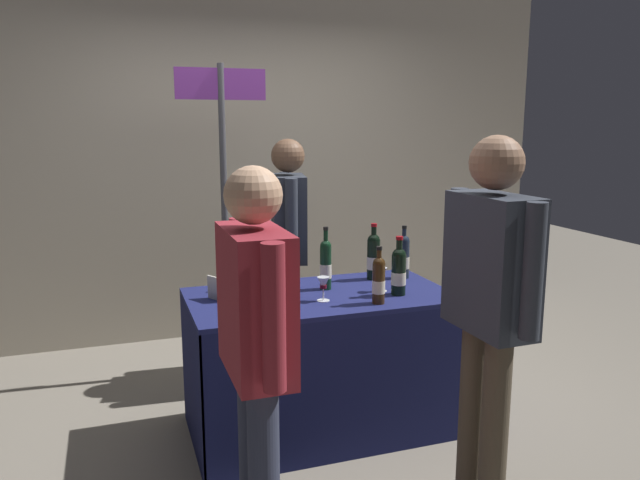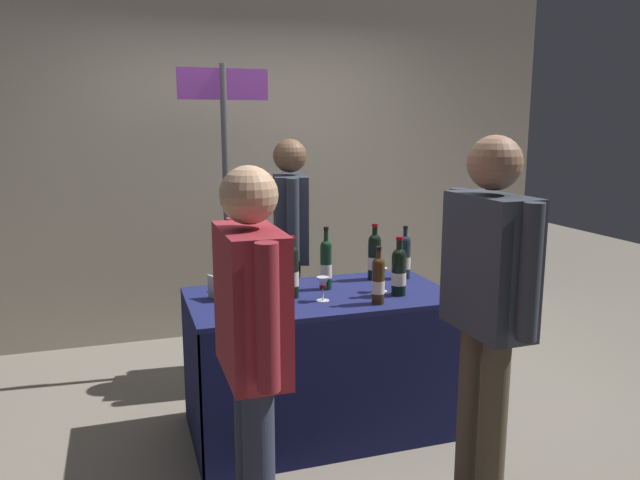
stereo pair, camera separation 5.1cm
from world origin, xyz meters
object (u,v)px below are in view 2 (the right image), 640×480
at_px(booth_signpost, 226,180).
at_px(taster_foreground_right, 252,333).
at_px(featured_wine_bottle, 326,264).
at_px(display_bottle_0, 405,256).
at_px(wine_glass_near_vendor, 382,275).
at_px(wine_glass_mid, 323,284).
at_px(vendor_presenter, 291,237).
at_px(tasting_table, 320,337).
at_px(flower_vase, 262,264).

bearing_deg(booth_signpost, taster_foreground_right, -96.98).
relative_size(featured_wine_bottle, display_bottle_0, 1.11).
distance_m(featured_wine_bottle, wine_glass_near_vendor, 0.32).
height_order(wine_glass_mid, taster_foreground_right, taster_foreground_right).
distance_m(wine_glass_mid, vendor_presenter, 0.95).
bearing_deg(taster_foreground_right, tasting_table, -31.95).
distance_m(vendor_presenter, taster_foreground_right, 1.83).
xyz_separation_m(display_bottle_0, taster_foreground_right, (-1.15, -1.08, 0.01)).
bearing_deg(taster_foreground_right, wine_glass_mid, -34.67).
height_order(taster_foreground_right, booth_signpost, booth_signpost).
relative_size(display_bottle_0, wine_glass_mid, 2.47).
height_order(wine_glass_mid, flower_vase, flower_vase).
distance_m(display_bottle_0, vendor_presenter, 0.83).
distance_m(flower_vase, taster_foreground_right, 1.18).
distance_m(featured_wine_bottle, display_bottle_0, 0.53).
height_order(wine_glass_near_vendor, wine_glass_mid, wine_glass_near_vendor).
xyz_separation_m(wine_glass_mid, booth_signpost, (-0.31, 1.13, 0.45)).
relative_size(wine_glass_mid, booth_signpost, 0.06).
distance_m(tasting_table, vendor_presenter, 0.92).
xyz_separation_m(display_bottle_0, vendor_presenter, (-0.53, 0.64, 0.03)).
relative_size(flower_vase, vendor_presenter, 0.25).
bearing_deg(vendor_presenter, wine_glass_mid, 6.40).
distance_m(tasting_table, featured_wine_bottle, 0.41).
bearing_deg(featured_wine_bottle, flower_vase, 156.23).
relative_size(display_bottle_0, booth_signpost, 0.15).
bearing_deg(featured_wine_bottle, wine_glass_mid, -112.58).
bearing_deg(tasting_table, wine_glass_near_vendor, -9.07).
bearing_deg(taster_foreground_right, featured_wine_bottle, -32.30).
xyz_separation_m(featured_wine_bottle, booth_signpost, (-0.39, 0.91, 0.40)).
distance_m(wine_glass_near_vendor, wine_glass_mid, 0.37).
bearing_deg(taster_foreground_right, booth_signpost, -6.97).
bearing_deg(vendor_presenter, booth_signpost, -103.38).
bearing_deg(taster_foreground_right, display_bottle_0, -46.88).
distance_m(wine_glass_mid, taster_foreground_right, 0.95).
bearing_deg(wine_glass_mid, tasting_table, 78.73).
bearing_deg(booth_signpost, wine_glass_mid, -74.84).
bearing_deg(vendor_presenter, flower_vase, -17.70).
bearing_deg(wine_glass_near_vendor, display_bottle_0, 42.72).
relative_size(tasting_table, flower_vase, 3.58).
bearing_deg(wine_glass_near_vendor, featured_wine_bottle, 152.55).
distance_m(tasting_table, booth_signpost, 1.32).
bearing_deg(flower_vase, display_bottle_0, -3.97).
bearing_deg(display_bottle_0, flower_vase, 176.03).
height_order(featured_wine_bottle, wine_glass_near_vendor, featured_wine_bottle).
xyz_separation_m(featured_wine_bottle, wine_glass_near_vendor, (0.28, -0.14, -0.05)).
xyz_separation_m(wine_glass_near_vendor, taster_foreground_right, (-0.90, -0.85, 0.05)).
height_order(display_bottle_0, taster_foreground_right, taster_foreground_right).
xyz_separation_m(wine_glass_near_vendor, booth_signpost, (-0.67, 1.06, 0.45)).
relative_size(tasting_table, vendor_presenter, 0.89).
bearing_deg(wine_glass_near_vendor, flower_vase, 154.53).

